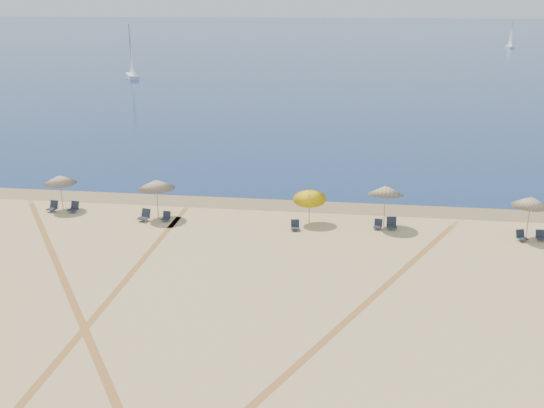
{
  "coord_description": "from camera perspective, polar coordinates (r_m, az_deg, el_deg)",
  "views": [
    {
      "loc": [
        5.2,
        -17.0,
        13.44
      ],
      "look_at": [
        0.0,
        20.0,
        1.3
      ],
      "focal_mm": 42.26,
      "sensor_mm": 36.0,
      "label": 1
    }
  ],
  "objects": [
    {
      "name": "tire_tracks",
      "position": [
        30.85,
        -9.0,
        -8.06
      ],
      "size": [
        53.28,
        40.7,
        0.0
      ],
      "color": "tan",
      "rests_on": "ground"
    },
    {
      "name": "wet_sand",
      "position": [
        43.46,
        0.73,
        -0.01
      ],
      "size": [
        500.0,
        500.0,
        0.0
      ],
      "primitive_type": "plane",
      "color": "olive",
      "rests_on": "ground"
    },
    {
      "name": "chair_10",
      "position": [
        40.15,
        22.8,
        -2.63
      ],
      "size": [
        0.53,
        0.61,
        0.59
      ],
      "rotation": [
        0.0,
        0.0,
        0.07
      ],
      "color": "black",
      "rests_on": "ground"
    },
    {
      "name": "chair_9",
      "position": [
        39.67,
        21.32,
        -2.67
      ],
      "size": [
        0.7,
        0.75,
        0.62
      ],
      "rotation": [
        0.0,
        0.0,
        0.38
      ],
      "color": "black",
      "rests_on": "ground"
    },
    {
      "name": "chair_4",
      "position": [
        41.01,
        -11.28,
        -1.02
      ],
      "size": [
        0.78,
        0.85,
        0.73
      ],
      "rotation": [
        0.0,
        0.0,
        -0.3
      ],
      "color": "black",
      "rests_on": "ground"
    },
    {
      "name": "chair_8",
      "position": [
        39.48,
        10.6,
        -1.74
      ],
      "size": [
        0.62,
        0.72,
        0.71
      ],
      "rotation": [
        0.0,
        0.0,
        0.06
      ],
      "color": "black",
      "rests_on": "ground"
    },
    {
      "name": "sailboat_1",
      "position": [
        115.15,
        -12.42,
        12.26
      ],
      "size": [
        4.16,
        6.12,
        9.07
      ],
      "rotation": [
        0.0,
        0.0,
        0.47
      ],
      "color": "white",
      "rests_on": "ocean"
    },
    {
      "name": "umbrella_5",
      "position": [
        39.61,
        22.05,
        0.21
      ],
      "size": [
        2.15,
        2.15,
        2.58
      ],
      "color": "gray",
      "rests_on": "ground"
    },
    {
      "name": "umbrella_3",
      "position": [
        39.33,
        3.37,
        0.81
      ],
      "size": [
        2.07,
        2.14,
        2.38
      ],
      "color": "gray",
      "rests_on": "ground"
    },
    {
      "name": "umbrella_4",
      "position": [
        39.2,
        10.09,
        1.22
      ],
      "size": [
        2.19,
        2.23,
        2.69
      ],
      "color": "gray",
      "rests_on": "ground"
    },
    {
      "name": "umbrella_1",
      "position": [
        44.11,
        -18.37,
        2.11
      ],
      "size": [
        2.11,
        2.11,
        2.4
      ],
      "color": "gray",
      "rests_on": "ground"
    },
    {
      "name": "chair_5",
      "position": [
        40.73,
        -9.41,
        -1.13
      ],
      "size": [
        0.53,
        0.61,
        0.59
      ],
      "rotation": [
        0.0,
        0.0,
        -0.07
      ],
      "color": "black",
      "rests_on": "ground"
    },
    {
      "name": "chair_7",
      "position": [
        39.34,
        9.42,
        -1.83
      ],
      "size": [
        0.57,
        0.64,
        0.59
      ],
      "rotation": [
        0.0,
        0.0,
        -0.16
      ],
      "color": "black",
      "rests_on": "ground"
    },
    {
      "name": "chair_2",
      "position": [
        44.38,
        -18.93,
        -0.23
      ],
      "size": [
        0.66,
        0.74,
        0.68
      ],
      "rotation": [
        0.0,
        0.0,
        -0.16
      ],
      "color": "black",
      "rests_on": "ground"
    },
    {
      "name": "chair_3",
      "position": [
        43.79,
        -17.24,
        -0.29
      ],
      "size": [
        0.69,
        0.77,
        0.69
      ],
      "rotation": [
        0.0,
        0.0,
        -0.2
      ],
      "color": "black",
      "rests_on": "ground"
    },
    {
      "name": "chair_6",
      "position": [
        38.65,
        2.08,
        -1.94
      ],
      "size": [
        0.59,
        0.67,
        0.61
      ],
      "rotation": [
        0.0,
        0.0,
        0.16
      ],
      "color": "black",
      "rests_on": "ground"
    },
    {
      "name": "sailboat_0",
      "position": [
        192.93,
        20.48,
        13.54
      ],
      "size": [
        1.54,
        4.74,
        6.94
      ],
      "rotation": [
        0.0,
        0.0,
        0.08
      ],
      "color": "white",
      "rests_on": "ocean"
    },
    {
      "name": "umbrella_2",
      "position": [
        40.85,
        -10.25,
        1.76
      ],
      "size": [
        2.3,
        2.3,
        2.56
      ],
      "color": "gray",
      "rests_on": "ground"
    },
    {
      "name": "ocean",
      "position": [
        242.43,
        6.99,
        14.7
      ],
      "size": [
        500.0,
        500.0,
        0.0
      ],
      "primitive_type": "plane",
      "color": "#0C2151",
      "rests_on": "ground"
    }
  ]
}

